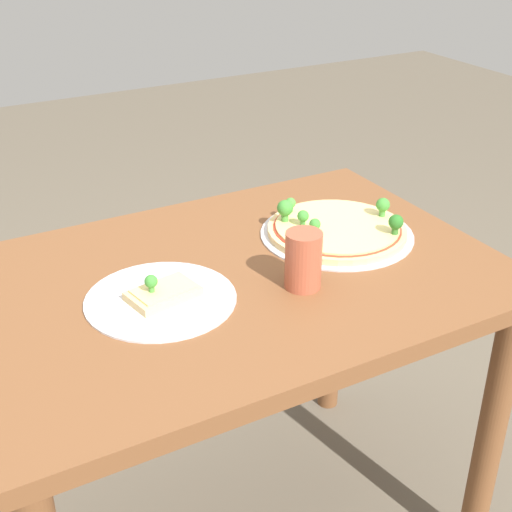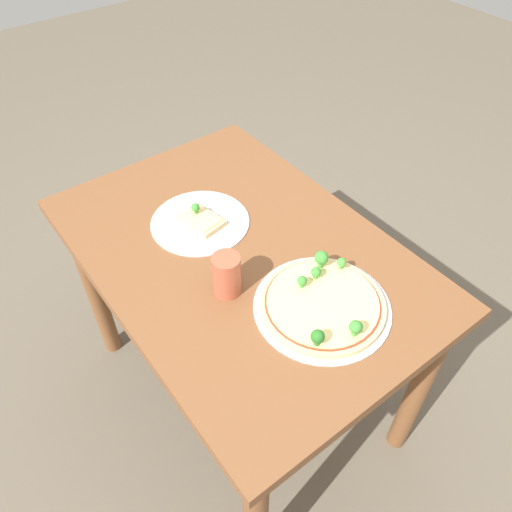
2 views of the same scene
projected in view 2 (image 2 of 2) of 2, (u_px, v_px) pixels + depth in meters
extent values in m
plane|color=brown|center=(244.00, 389.00, 1.85)|extent=(8.00, 8.00, 0.00)
cube|color=brown|center=(240.00, 254.00, 1.35)|extent=(1.06, 0.72, 0.04)
cylinder|color=brown|center=(94.00, 288.00, 1.74)|extent=(0.06, 0.06, 0.69)
cylinder|color=brown|center=(235.00, 220.00, 2.00)|extent=(0.06, 0.06, 0.69)
cylinder|color=brown|center=(419.00, 388.00, 1.47)|extent=(0.06, 0.06, 0.69)
cylinder|color=silver|center=(322.00, 307.00, 1.19)|extent=(0.33, 0.33, 0.00)
cylinder|color=#E5C17F|center=(322.00, 305.00, 1.19)|extent=(0.30, 0.30, 0.01)
cylinder|color=#B73823|center=(323.00, 302.00, 1.18)|extent=(0.28, 0.28, 0.00)
cylinder|color=#EFD684|center=(323.00, 302.00, 1.18)|extent=(0.27, 0.27, 0.00)
sphere|color=#286B23|center=(318.00, 336.00, 1.07)|extent=(0.03, 0.03, 0.03)
cylinder|color=#37742D|center=(317.00, 342.00, 1.09)|extent=(0.01, 0.01, 0.01)
sphere|color=#3D8933|center=(356.00, 327.00, 1.09)|extent=(0.03, 0.03, 0.03)
cylinder|color=#488E3A|center=(355.00, 332.00, 1.11)|extent=(0.01, 0.01, 0.01)
sphere|color=#3D8933|center=(316.00, 272.00, 1.21)|extent=(0.03, 0.03, 0.03)
cylinder|color=#488E3A|center=(315.00, 276.00, 1.23)|extent=(0.01, 0.01, 0.01)
sphere|color=#3D8933|center=(321.00, 258.00, 1.24)|extent=(0.04, 0.04, 0.04)
cylinder|color=#488E3A|center=(321.00, 264.00, 1.25)|extent=(0.02, 0.02, 0.02)
sphere|color=#3D8933|center=(302.00, 281.00, 1.19)|extent=(0.02, 0.02, 0.02)
cylinder|color=#488E3A|center=(302.00, 285.00, 1.21)|extent=(0.01, 0.01, 0.01)
sphere|color=#479338|center=(342.00, 262.00, 1.24)|extent=(0.02, 0.02, 0.02)
cylinder|color=#51973E|center=(341.00, 267.00, 1.25)|extent=(0.01, 0.01, 0.01)
cylinder|color=silver|center=(200.00, 222.00, 1.41)|extent=(0.28, 0.28, 0.00)
cube|color=#E5C17F|center=(201.00, 220.00, 1.40)|extent=(0.14, 0.10, 0.02)
cube|color=#EFD684|center=(201.00, 218.00, 1.39)|extent=(0.12, 0.09, 0.00)
sphere|color=#3D8933|center=(195.00, 207.00, 1.39)|extent=(0.02, 0.02, 0.02)
cylinder|color=#488E3A|center=(196.00, 212.00, 1.40)|extent=(0.01, 0.01, 0.01)
cylinder|color=#AD5138|center=(227.00, 275.00, 1.19)|extent=(0.07, 0.07, 0.11)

